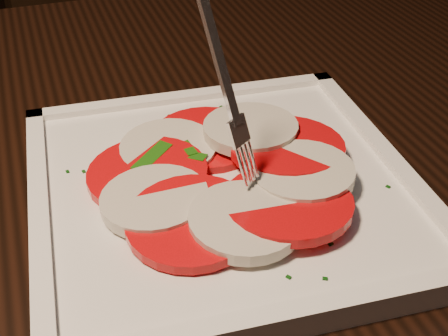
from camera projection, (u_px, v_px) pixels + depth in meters
table at (254, 205)px, 0.66m from camera, size 1.21×0.81×0.75m
chair at (133, 39)px, 1.30m from camera, size 0.53×0.53×0.93m
plate at (224, 191)px, 0.51m from camera, size 0.32×0.32×0.01m
caprese_salad at (224, 173)px, 0.50m from camera, size 0.24×0.24×0.02m
fork at (215, 72)px, 0.44m from camera, size 0.05×0.06×0.16m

